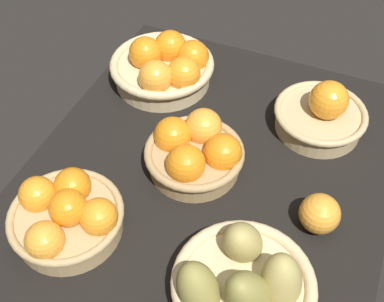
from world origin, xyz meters
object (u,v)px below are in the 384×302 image
object	(u,v)px
basket_near_left_pears	(243,284)
loose_orange_front_gap	(320,214)
basket_center	(196,151)
basket_far_right	(165,67)
basket_far_left	(66,216)
basket_near_right	(321,115)

from	to	relation	value
basket_near_left_pears	loose_orange_front_gap	distance (cm)	20.58
basket_near_left_pears	basket_center	bearing A→B (deg)	37.48
basket_far_right	loose_orange_front_gap	xyz separation A→B (cm)	(-26.39, -43.33, -0.98)
basket_far_right	basket_center	distance (cm)	27.23
basket_center	basket_near_left_pears	size ratio (longest dim) A/B	0.85
basket_far_left	basket_far_right	size ratio (longest dim) A/B	0.85
basket_far_right	basket_near_left_pears	world-z (taller)	basket_near_left_pears
basket_near_left_pears	loose_orange_front_gap	xyz separation A→B (cm)	(18.84, -8.27, -0.71)
basket_far_right	basket_near_left_pears	distance (cm)	57.22
basket_center	basket_near_left_pears	xyz separation A→B (cm)	(-23.80, -18.25, 0.19)
basket_center	basket_near_left_pears	distance (cm)	30.00
basket_near_right	loose_orange_front_gap	bearing A→B (deg)	-167.59
basket_center	basket_near_right	bearing A→B (deg)	-45.62
basket_far_right	basket_center	size ratio (longest dim) A/B	1.23
basket_near_right	basket_center	distance (cm)	29.28
basket_near_right	loose_orange_front_gap	size ratio (longest dim) A/B	2.65
basket_far_left	basket_near_left_pears	xyz separation A→B (cm)	(-0.21, -33.59, 0.09)
basket_far_right	basket_center	xyz separation A→B (cm)	(-21.42, -16.80, -0.46)
basket_near_right	basket_far_left	bearing A→B (deg)	140.55
basket_near_right	basket_center	size ratio (longest dim) A/B	0.99
basket_far_left	basket_center	distance (cm)	28.14
basket_far_right	loose_orange_front_gap	world-z (taller)	basket_far_right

